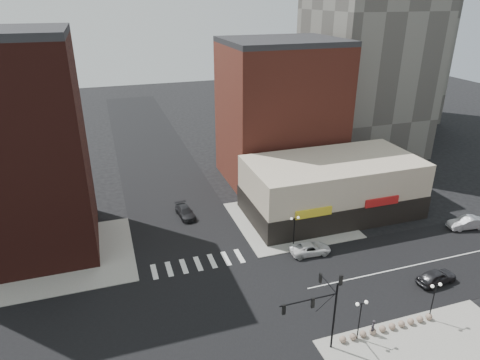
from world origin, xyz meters
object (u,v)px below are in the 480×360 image
traffic_signal (323,303)px  dark_sedan_north (185,212)px  dark_sedan_east (436,277)px  street_lamp_ne (294,224)px  white_suv (310,249)px  silver_sedan (466,223)px  street_lamp_se_b (435,292)px  pedestrian (373,327)px  street_lamp_se_a (361,311)px

traffic_signal → dark_sedan_north: (-6.39, 27.95, -4.26)m
traffic_signal → dark_sedan_east: bearing=14.9°
traffic_signal → street_lamp_ne: (4.76, 15.83, -1.67)m
white_suv → dark_sedan_east: (10.39, -9.49, 0.10)m
silver_sedan → street_lamp_se_b: bearing=-44.9°
street_lamp_se_b → dark_sedan_north: size_ratio=0.86×
dark_sedan_east → pedestrian: 12.06m
street_lamp_ne → silver_sedan: street_lamp_ne is taller
white_suv → silver_sedan: (22.70, -1.03, 0.13)m
street_lamp_se_b → street_lamp_se_a: bearing=180.0°
street_lamp_ne → pedestrian: bearing=-87.9°
street_lamp_ne → dark_sedan_east: bearing=-44.3°
street_lamp_se_b → traffic_signal: bearing=179.2°
street_lamp_se_b → white_suv: (-5.65, 14.04, -2.60)m
dark_sedan_east → dark_sedan_north: 32.86m
traffic_signal → street_lamp_se_a: 4.12m
street_lamp_se_a → pedestrian: (1.58, 0.00, -2.37)m
street_lamp_se_b → silver_sedan: 21.60m
traffic_signal → silver_sedan: bearing=24.0°
street_lamp_ne → dark_sedan_north: street_lamp_ne is taller
traffic_signal → dark_sedan_east: size_ratio=1.67×
traffic_signal → white_suv: 15.75m
street_lamp_se_a → dark_sedan_east: size_ratio=0.89×
street_lamp_se_a → street_lamp_se_b: bearing=0.0°
dark_sedan_east → dark_sedan_north: (-22.90, 23.56, -0.09)m
street_lamp_ne → white_suv: (1.35, -1.96, -2.60)m
street_lamp_se_a → pedestrian: street_lamp_se_a is taller
white_suv → pedestrian: pedestrian is taller
traffic_signal → white_suv: size_ratio=1.56×
street_lamp_ne → street_lamp_se_b: bearing=-66.4°
silver_sedan → pedestrian: size_ratio=3.08×
street_lamp_ne → street_lamp_se_a: bearing=-93.6°
pedestrian → street_lamp_se_b: bearing=147.7°
street_lamp_se_a → white_suv: size_ratio=0.84×
dark_sedan_north → street_lamp_se_b: bearing=-63.9°
traffic_signal → street_lamp_ne: traffic_signal is taller
street_lamp_ne → dark_sedan_east: (11.74, -11.44, -2.50)m
silver_sedan → white_suv: bearing=-84.8°
street_lamp_se_a → white_suv: bearing=80.5°
street_lamp_se_a → street_lamp_ne: bearing=86.4°
street_lamp_se_a → street_lamp_se_b: size_ratio=1.00×
traffic_signal → street_lamp_se_a: (3.76, -0.17, -1.67)m
white_suv → silver_sedan: silver_sedan is taller
street_lamp_se_a → traffic_signal: bearing=177.4°
street_lamp_se_b → street_lamp_ne: size_ratio=1.00×
traffic_signal → street_lamp_ne: bearing=73.3°
street_lamp_ne → pedestrian: size_ratio=2.58×
dark_sedan_east → dark_sedan_north: dark_sedan_east is taller
dark_sedan_north → silver_sedan: bearing=-29.9°
street_lamp_se_a → street_lamp_ne: (1.00, 16.00, 0.00)m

